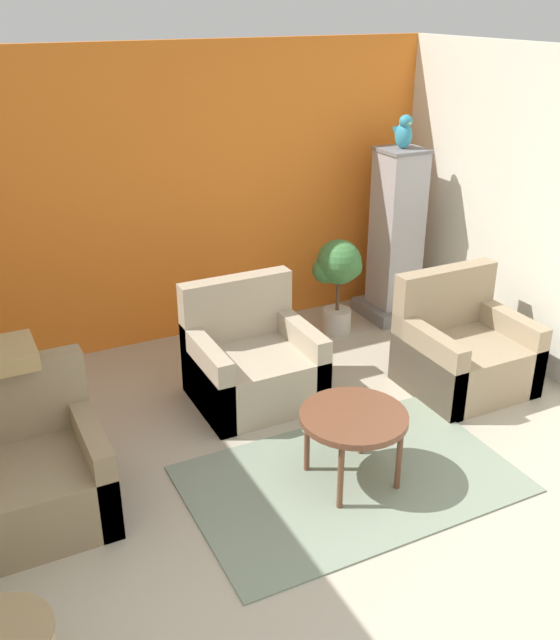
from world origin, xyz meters
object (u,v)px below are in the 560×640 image
(armchair_left, at_px, (26,477))
(birdcage, at_px, (396,242))
(coffee_table, at_px, (354,421))
(armchair_middle, at_px, (252,364))
(armchair_right, at_px, (463,353))
(parrot, at_px, (403,133))
(potted_plant, at_px, (338,272))

(armchair_left, bearing_deg, birdcage, 22.75)
(coffee_table, distance_m, armchair_middle, 1.19)
(birdcage, bearing_deg, armchair_left, -157.25)
(coffee_table, bearing_deg, armchair_right, 25.10)
(coffee_table, bearing_deg, parrot, 50.10)
(armchair_middle, distance_m, birdcage, 2.00)
(birdcage, bearing_deg, potted_plant, -171.84)
(armchair_right, relative_size, birdcage, 0.56)
(armchair_left, xyz_separation_m, birdcage, (3.45, 1.45, 0.44))
(potted_plant, bearing_deg, armchair_right, -73.78)
(armchair_left, height_order, potted_plant, armchair_left)
(armchair_right, xyz_separation_m, potted_plant, (-0.36, 1.24, 0.29))
(armchair_left, xyz_separation_m, parrot, (3.45, 1.45, 1.39))
(coffee_table, xyz_separation_m, birdcage, (1.65, 1.97, 0.28))
(coffee_table, xyz_separation_m, armchair_left, (-1.80, 0.52, -0.15))
(armchair_left, bearing_deg, coffee_table, -16.19)
(armchair_middle, height_order, potted_plant, armchair_middle)
(armchair_right, distance_m, parrot, 1.95)
(coffee_table, bearing_deg, birdcage, 50.06)
(armchair_left, relative_size, birdcage, 0.56)
(armchair_right, bearing_deg, coffee_table, -154.90)
(armchair_right, distance_m, potted_plant, 1.32)
(coffee_table, height_order, potted_plant, potted_plant)
(parrot, height_order, potted_plant, parrot)
(armchair_middle, distance_m, parrot, 2.40)
(armchair_middle, relative_size, birdcage, 0.56)
(coffee_table, xyz_separation_m, armchair_middle, (-0.13, 1.17, -0.15))
(birdcage, xyz_separation_m, parrot, (0.00, 0.00, 0.96))
(armchair_right, bearing_deg, potted_plant, 106.22)
(armchair_middle, distance_m, potted_plant, 1.37)
(birdcage, height_order, potted_plant, birdcage)
(armchair_left, height_order, armchair_middle, same)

